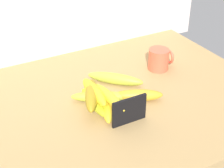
{
  "coord_description": "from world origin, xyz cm",
  "views": [
    {
      "loc": [
        -42.31,
        -83.33,
        66.53
      ],
      "look_at": [
        3.69,
        1.19,
        8.0
      ],
      "focal_mm": 56.88,
      "sensor_mm": 36.0,
      "label": 1
    }
  ],
  "objects_px": {
    "banana_3": "(94,102)",
    "coffee_mug": "(159,59)",
    "banana_4": "(101,97)",
    "banana_2": "(107,105)",
    "banana_0": "(115,79)",
    "banana_7": "(92,95)",
    "banana_6": "(109,97)",
    "banana_1": "(137,95)",
    "chalkboard_sign": "(129,111)",
    "banana_5": "(94,92)"
  },
  "relations": [
    {
      "from": "banana_6",
      "to": "banana_7",
      "type": "relative_size",
      "value": 0.96
    },
    {
      "from": "banana_1",
      "to": "banana_5",
      "type": "height_order",
      "value": "banana_5"
    },
    {
      "from": "banana_2",
      "to": "coffee_mug",
      "type": "bearing_deg",
      "value": 25.72
    },
    {
      "from": "banana_1",
      "to": "banana_7",
      "type": "relative_size",
      "value": 0.93
    },
    {
      "from": "chalkboard_sign",
      "to": "banana_5",
      "type": "bearing_deg",
      "value": 113.6
    },
    {
      "from": "chalkboard_sign",
      "to": "coffee_mug",
      "type": "height_order",
      "value": "chalkboard_sign"
    },
    {
      "from": "banana_0",
      "to": "banana_3",
      "type": "height_order",
      "value": "banana_0"
    },
    {
      "from": "banana_0",
      "to": "banana_2",
      "type": "relative_size",
      "value": 1.1
    },
    {
      "from": "chalkboard_sign",
      "to": "banana_1",
      "type": "relative_size",
      "value": 0.68
    },
    {
      "from": "coffee_mug",
      "to": "banana_6",
      "type": "relative_size",
      "value": 0.53
    },
    {
      "from": "banana_2",
      "to": "chalkboard_sign",
      "type": "bearing_deg",
      "value": -72.14
    },
    {
      "from": "banana_1",
      "to": "banana_3",
      "type": "bearing_deg",
      "value": 166.25
    },
    {
      "from": "chalkboard_sign",
      "to": "banana_5",
      "type": "height_order",
      "value": "chalkboard_sign"
    },
    {
      "from": "chalkboard_sign",
      "to": "banana_1",
      "type": "distance_m",
      "value": 0.12
    },
    {
      "from": "coffee_mug",
      "to": "banana_3",
      "type": "distance_m",
      "value": 0.34
    },
    {
      "from": "banana_1",
      "to": "banana_5",
      "type": "distance_m",
      "value": 0.14
    },
    {
      "from": "banana_3",
      "to": "banana_4",
      "type": "distance_m",
      "value": 0.04
    },
    {
      "from": "banana_2",
      "to": "banana_3",
      "type": "distance_m",
      "value": 0.04
    },
    {
      "from": "banana_4",
      "to": "banana_5",
      "type": "xyz_separation_m",
      "value": [
        -0.03,
        -0.02,
        0.04
      ]
    },
    {
      "from": "coffee_mug",
      "to": "chalkboard_sign",
      "type": "bearing_deg",
      "value": -139.38
    },
    {
      "from": "banana_0",
      "to": "banana_7",
      "type": "relative_size",
      "value": 1.13
    },
    {
      "from": "chalkboard_sign",
      "to": "banana_1",
      "type": "bearing_deg",
      "value": 45.87
    },
    {
      "from": "banana_1",
      "to": "banana_3",
      "type": "xyz_separation_m",
      "value": [
        -0.14,
        0.03,
        -0.0
      ]
    },
    {
      "from": "banana_0",
      "to": "banana_7",
      "type": "xyz_separation_m",
      "value": [
        -0.14,
        -0.1,
        0.04
      ]
    },
    {
      "from": "chalkboard_sign",
      "to": "banana_3",
      "type": "relative_size",
      "value": 0.64
    },
    {
      "from": "banana_5",
      "to": "banana_7",
      "type": "relative_size",
      "value": 0.93
    },
    {
      "from": "banana_0",
      "to": "banana_1",
      "type": "bearing_deg",
      "value": -84.85
    },
    {
      "from": "banana_6",
      "to": "banana_3",
      "type": "bearing_deg",
      "value": 126.35
    },
    {
      "from": "banana_4",
      "to": "banana_5",
      "type": "distance_m",
      "value": 0.05
    },
    {
      "from": "banana_0",
      "to": "banana_3",
      "type": "xyz_separation_m",
      "value": [
        -0.12,
        -0.09,
        -0.0
      ]
    },
    {
      "from": "banana_0",
      "to": "banana_6",
      "type": "bearing_deg",
      "value": -125.61
    },
    {
      "from": "banana_0",
      "to": "banana_2",
      "type": "bearing_deg",
      "value": -128.46
    },
    {
      "from": "chalkboard_sign",
      "to": "banana_0",
      "type": "distance_m",
      "value": 0.22
    },
    {
      "from": "banana_7",
      "to": "banana_0",
      "type": "bearing_deg",
      "value": 36.55
    },
    {
      "from": "banana_5",
      "to": "coffee_mug",
      "type": "bearing_deg",
      "value": 18.64
    },
    {
      "from": "banana_2",
      "to": "banana_0",
      "type": "bearing_deg",
      "value": 51.54
    },
    {
      "from": "banana_3",
      "to": "coffee_mug",
      "type": "bearing_deg",
      "value": 18.84
    },
    {
      "from": "chalkboard_sign",
      "to": "banana_7",
      "type": "distance_m",
      "value": 0.13
    },
    {
      "from": "banana_2",
      "to": "banana_6",
      "type": "relative_size",
      "value": 1.06
    },
    {
      "from": "banana_2",
      "to": "banana_4",
      "type": "xyz_separation_m",
      "value": [
        0.01,
        0.05,
        0.0
      ]
    },
    {
      "from": "banana_1",
      "to": "banana_2",
      "type": "relative_size",
      "value": 0.92
    },
    {
      "from": "banana_2",
      "to": "banana_5",
      "type": "bearing_deg",
      "value": 126.06
    },
    {
      "from": "coffee_mug",
      "to": "banana_3",
      "type": "xyz_separation_m",
      "value": [
        -0.32,
        -0.11,
        -0.02
      ]
    },
    {
      "from": "banana_4",
      "to": "banana_6",
      "type": "xyz_separation_m",
      "value": [
        -0.0,
        -0.06,
        0.03
      ]
    },
    {
      "from": "coffee_mug",
      "to": "banana_4",
      "type": "xyz_separation_m",
      "value": [
        -0.29,
        -0.09,
        -0.02
      ]
    },
    {
      "from": "coffee_mug",
      "to": "banana_2",
      "type": "xyz_separation_m",
      "value": [
        -0.29,
        -0.14,
        -0.02
      ]
    },
    {
      "from": "banana_0",
      "to": "banana_5",
      "type": "relative_size",
      "value": 1.21
    },
    {
      "from": "chalkboard_sign",
      "to": "coffee_mug",
      "type": "bearing_deg",
      "value": 40.62
    },
    {
      "from": "banana_3",
      "to": "banana_5",
      "type": "distance_m",
      "value": 0.04
    },
    {
      "from": "banana_5",
      "to": "banana_3",
      "type": "bearing_deg",
      "value": -132.6
    }
  ]
}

